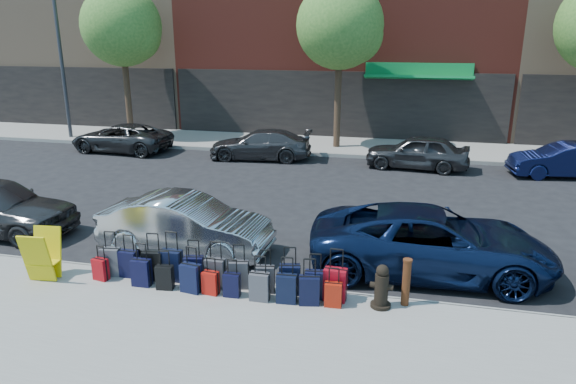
% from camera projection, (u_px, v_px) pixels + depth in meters
% --- Properties ---
extents(ground, '(120.00, 120.00, 0.00)m').
position_uv_depth(ground, '(275.00, 216.00, 15.16)').
color(ground, black).
rests_on(ground, ground).
extents(sidewalk_near, '(60.00, 4.00, 0.15)m').
position_uv_depth(sidewalk_near, '(184.00, 333.00, 9.08)').
color(sidewalk_near, gray).
rests_on(sidewalk_near, ground).
extents(sidewalk_far, '(60.00, 4.00, 0.15)m').
position_uv_depth(sidewalk_far, '(327.00, 145.00, 24.44)').
color(sidewalk_far, gray).
rests_on(sidewalk_far, ground).
extents(curb_near, '(60.00, 0.08, 0.15)m').
position_uv_depth(curb_near, '(223.00, 282.00, 10.96)').
color(curb_near, gray).
rests_on(curb_near, ground).
extents(curb_far, '(60.00, 0.08, 0.15)m').
position_uv_depth(curb_far, '(320.00, 155.00, 22.56)').
color(curb_far, gray).
rests_on(curb_far, ground).
extents(tree_left, '(3.80, 3.80, 7.27)m').
position_uv_depth(tree_left, '(124.00, 28.00, 24.53)').
color(tree_left, black).
rests_on(tree_left, sidewalk_far).
extents(tree_center, '(3.80, 3.80, 7.27)m').
position_uv_depth(tree_center, '(343.00, 28.00, 22.27)').
color(tree_center, black).
rests_on(tree_center, sidewalk_far).
extents(streetlight, '(2.59, 0.18, 8.00)m').
position_uv_depth(streetlight, '(63.00, 45.00, 24.73)').
color(streetlight, '#333338').
rests_on(streetlight, sidewalk_far).
extents(suitcase_front_0, '(0.43, 0.27, 0.99)m').
position_uv_depth(suitcase_front_0, '(111.00, 262.00, 11.05)').
color(suitcase_front_0, '#434348').
rests_on(suitcase_front_0, sidewalk_near).
extents(suitcase_front_1, '(0.39, 0.22, 0.94)m').
position_uv_depth(suitcase_front_1, '(129.00, 264.00, 10.98)').
color(suitcase_front_1, black).
rests_on(suitcase_front_1, sidewalk_near).
extents(suitcase_front_2, '(0.45, 0.29, 1.03)m').
position_uv_depth(suitcase_front_2, '(154.00, 265.00, 10.84)').
color(suitcase_front_2, black).
rests_on(suitcase_front_2, sidewalk_near).
extents(suitcase_front_3, '(0.44, 0.25, 1.07)m').
position_uv_depth(suitcase_front_3, '(172.00, 265.00, 10.81)').
color(suitcase_front_3, black).
rests_on(suitcase_front_3, sidewalk_near).
extents(suitcase_front_4, '(0.43, 0.29, 0.95)m').
position_uv_depth(suitcase_front_4, '(194.00, 270.00, 10.68)').
color(suitcase_front_4, black).
rests_on(suitcase_front_4, sidewalk_near).
extents(suitcase_front_5, '(0.41, 0.23, 0.98)m').
position_uv_depth(suitcase_front_5, '(215.00, 273.00, 10.53)').
color(suitcase_front_5, '#37373C').
rests_on(suitcase_front_5, sidewalk_near).
extents(suitcase_front_6, '(0.42, 0.28, 0.93)m').
position_uv_depth(suitcase_front_6, '(239.00, 274.00, 10.50)').
color(suitcase_front_6, '#3A3A3F').
rests_on(suitcase_front_6, sidewalk_near).
extents(suitcase_front_7, '(0.40, 0.27, 0.90)m').
position_uv_depth(suitcase_front_7, '(265.00, 279.00, 10.32)').
color(suitcase_front_7, '#343338').
rests_on(suitcase_front_7, sidewalk_near).
extents(suitcase_front_8, '(0.45, 0.31, 0.99)m').
position_uv_depth(suitcase_front_8, '(290.00, 280.00, 10.23)').
color(suitcase_front_8, black).
rests_on(suitcase_front_8, sidewalk_near).
extents(suitcase_front_9, '(0.41, 0.26, 0.93)m').
position_uv_depth(suitcase_front_9, '(315.00, 284.00, 10.08)').
color(suitcase_front_9, black).
rests_on(suitcase_front_9, sidewalk_near).
extents(suitcase_front_10, '(0.45, 0.27, 1.06)m').
position_uv_depth(suitcase_front_10, '(335.00, 284.00, 9.99)').
color(suitcase_front_10, maroon).
rests_on(suitcase_front_10, sidewalk_near).
extents(suitcase_back_0, '(0.35, 0.24, 0.76)m').
position_uv_depth(suitcase_back_0, '(101.00, 269.00, 10.85)').
color(suitcase_back_0, '#9C0A10').
rests_on(suitcase_back_0, sidewalk_near).
extents(suitcase_back_2, '(0.39, 0.23, 0.92)m').
position_uv_depth(suitcase_back_2, '(141.00, 272.00, 10.59)').
color(suitcase_back_2, black).
rests_on(suitcase_back_2, sidewalk_near).
extents(suitcase_back_3, '(0.36, 0.24, 0.82)m').
position_uv_depth(suitcase_back_3, '(165.00, 277.00, 10.45)').
color(suitcase_back_3, black).
rests_on(suitcase_back_3, sidewalk_near).
extents(suitcase_back_4, '(0.43, 0.29, 0.95)m').
position_uv_depth(suitcase_back_4, '(191.00, 278.00, 10.33)').
color(suitcase_back_4, black).
rests_on(suitcase_back_4, sidewalk_near).
extents(suitcase_back_5, '(0.34, 0.22, 0.77)m').
position_uv_depth(suitcase_back_5, '(211.00, 283.00, 10.25)').
color(suitcase_back_5, '#AF130B').
rests_on(suitcase_back_5, sidewalk_near).
extents(suitcase_back_6, '(0.33, 0.20, 0.78)m').
position_uv_depth(suitcase_back_6, '(232.00, 285.00, 10.16)').
color(suitcase_back_6, black).
rests_on(suitcase_back_6, sidewalk_near).
extents(suitcase_back_7, '(0.38, 0.22, 0.92)m').
position_uv_depth(suitcase_back_7, '(260.00, 287.00, 10.00)').
color(suitcase_back_7, '#414147').
rests_on(suitcase_back_7, sidewalk_near).
extents(suitcase_back_8, '(0.40, 0.25, 0.93)m').
position_uv_depth(suitcase_back_8, '(287.00, 289.00, 9.92)').
color(suitcase_back_8, black).
rests_on(suitcase_back_8, sidewalk_near).
extents(suitcase_back_9, '(0.43, 0.30, 0.93)m').
position_uv_depth(suitcase_back_9, '(309.00, 290.00, 9.85)').
color(suitcase_back_9, black).
rests_on(suitcase_back_9, sidewalk_near).
extents(suitcase_back_10, '(0.33, 0.20, 0.78)m').
position_uv_depth(suitcase_back_10, '(333.00, 295.00, 9.78)').
color(suitcase_back_10, '#9C1A0A').
rests_on(suitcase_back_10, sidewalk_near).
extents(fire_hydrant, '(0.45, 0.39, 0.87)m').
position_uv_depth(fire_hydrant, '(382.00, 288.00, 9.72)').
color(fire_hydrant, black).
rests_on(fire_hydrant, sidewalk_near).
extents(bollard, '(0.18, 0.18, 0.95)m').
position_uv_depth(bollard, '(406.00, 281.00, 9.77)').
color(bollard, '#38190C').
rests_on(bollard, sidewalk_near).
extents(display_rack, '(0.67, 0.73, 1.08)m').
position_uv_depth(display_rack, '(42.00, 256.00, 10.79)').
color(display_rack, '#D9C30C').
rests_on(display_rack, sidewalk_near).
extents(car_near_1, '(4.28, 1.65, 1.39)m').
position_uv_depth(car_near_1, '(186.00, 225.00, 12.53)').
color(car_near_1, '#B4B7BB').
rests_on(car_near_1, ground).
extents(car_near_2, '(5.43, 2.69, 1.48)m').
position_uv_depth(car_near_2, '(431.00, 242.00, 11.39)').
color(car_near_2, '#0D1A3C').
rests_on(car_near_2, ground).
extents(car_far_0, '(4.69, 2.39, 1.27)m').
position_uv_depth(car_far_0, '(121.00, 138.00, 23.34)').
color(car_far_0, '#2F2F32').
rests_on(car_far_0, ground).
extents(car_far_1, '(4.50, 2.17, 1.26)m').
position_uv_depth(car_far_1, '(260.00, 145.00, 21.93)').
color(car_far_1, '#37373A').
rests_on(car_far_1, ground).
extents(car_far_2, '(4.15, 2.00, 1.37)m').
position_uv_depth(car_far_2, '(417.00, 152.00, 20.33)').
color(car_far_2, '#313134').
rests_on(car_far_2, ground).
extents(car_far_3, '(4.04, 1.88, 1.28)m').
position_uv_depth(car_far_3, '(564.00, 160.00, 19.12)').
color(car_far_3, '#0C1338').
rests_on(car_far_3, ground).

